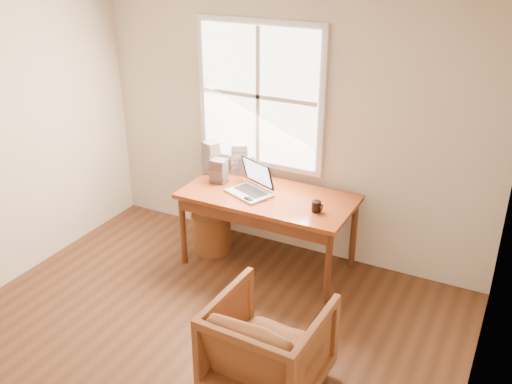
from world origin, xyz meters
The scene contains 11 objects.
room_shell centered at (-0.02, 0.16, 1.32)m, with size 4.04×4.54×2.64m.
desk centered at (0.00, 1.80, 0.73)m, with size 1.60×0.80×0.04m, color brown.
armchair centered at (0.72, 0.35, 0.35)m, with size 0.75×0.77×0.70m, color brown.
wicker_stool centered at (-0.63, 1.80, 0.19)m, with size 0.39×0.39×0.39m, color brown.
laptop centered at (-0.16, 1.73, 0.91)m, with size 0.44×0.46×0.33m, color #A4A5AB, non-canonical shape.
mouse centered at (-0.10, 1.60, 0.77)m, with size 0.11×0.07×0.04m, color black.
coffee_mug centered at (0.52, 1.69, 0.80)m, with size 0.08×0.08×0.09m, color black.
cd_stack_a centered at (-0.49, 2.15, 0.91)m, with size 0.16×0.14×0.31m, color silver.
cd_stack_b centered at (-0.56, 1.86, 0.86)m, with size 0.15×0.13×0.23m, color #25262A.
cd_stack_c centered at (-0.75, 2.03, 0.91)m, with size 0.14×0.13×0.32m, color #A1A2AF.
cd_stack_d centered at (-0.42, 2.15, 0.85)m, with size 0.15×0.13×0.19m, color silver.
Camera 1 is at (2.08, -2.49, 2.99)m, focal length 40.00 mm.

